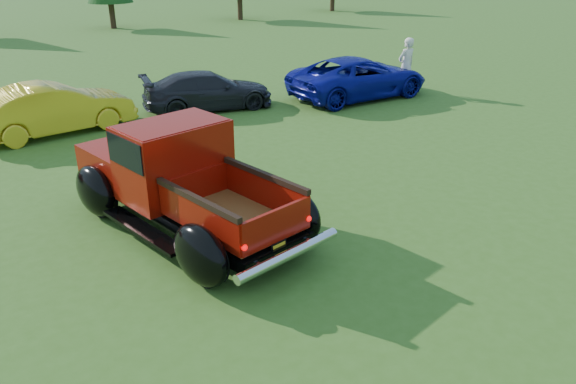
% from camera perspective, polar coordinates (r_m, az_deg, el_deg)
% --- Properties ---
extents(ground, '(120.00, 120.00, 0.00)m').
position_cam_1_polar(ground, '(10.19, 0.59, -5.29)').
color(ground, '#365B1A').
rests_on(ground, ground).
extents(pickup_truck, '(3.38, 5.68, 2.00)m').
position_cam_1_polar(pickup_truck, '(10.79, -11.38, 1.54)').
color(pickup_truck, black).
rests_on(pickup_truck, ground).
extents(show_car_yellow, '(4.47, 1.96, 1.43)m').
position_cam_1_polar(show_car_yellow, '(17.31, -22.65, 7.82)').
color(show_car_yellow, gold).
rests_on(show_car_yellow, ground).
extents(show_car_grey, '(4.45, 2.50, 1.22)m').
position_cam_1_polar(show_car_grey, '(18.71, -8.13, 10.17)').
color(show_car_grey, black).
rests_on(show_car_grey, ground).
extents(show_car_blue, '(5.11, 2.43, 1.41)m').
position_cam_1_polar(show_car_blue, '(20.14, 7.20, 11.48)').
color(show_car_blue, '#0B0E7F').
rests_on(show_car_blue, ground).
extents(spectator, '(0.73, 0.49, 1.96)m').
position_cam_1_polar(spectator, '(21.09, 11.90, 12.48)').
color(spectator, beige).
rests_on(spectator, ground).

